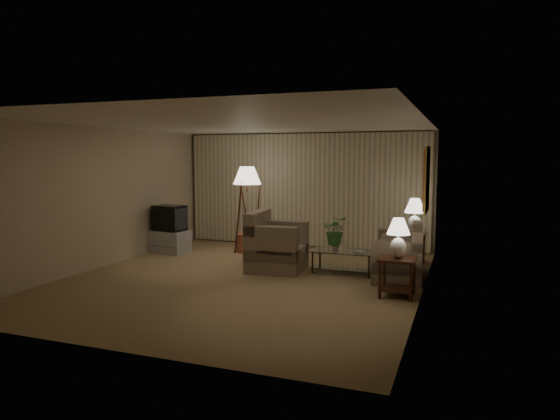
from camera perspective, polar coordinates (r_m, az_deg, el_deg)
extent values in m
plane|color=tan|center=(8.86, -4.04, -7.83)|extent=(7.00, 7.00, 0.00)
cube|color=#C3B496|center=(11.90, 2.88, 2.32)|extent=(6.00, 0.04, 2.70)
cube|color=#C3B496|center=(10.25, -19.58, 1.37)|extent=(0.04, 7.00, 2.70)
cube|color=#C3B496|center=(7.89, 16.15, 0.19)|extent=(0.04, 7.00, 2.70)
cube|color=white|center=(8.62, -4.17, 9.87)|extent=(6.00, 7.00, 0.04)
cube|color=beige|center=(11.83, 2.76, 2.29)|extent=(5.85, 0.12, 2.65)
cube|color=gold|center=(8.66, 16.46, 3.34)|extent=(0.03, 0.90, 1.10)
cube|color=maroon|center=(8.66, 16.29, 3.34)|extent=(0.02, 0.80, 1.00)
cube|color=gray|center=(9.24, 13.36, -6.18)|extent=(1.78, 1.08, 0.38)
cube|color=gray|center=(9.45, -0.33, -5.51)|extent=(1.19, 1.14, 0.46)
cube|color=#32170D|center=(7.83, 13.31, -5.48)|extent=(0.55, 0.55, 0.04)
cube|color=#32170D|center=(7.93, 13.23, -8.74)|extent=(0.47, 0.47, 0.02)
cylinder|color=#32170D|center=(7.70, 11.35, -7.91)|extent=(0.05, 0.05, 0.56)
cylinder|color=#32170D|center=(8.14, 11.86, -7.16)|extent=(0.05, 0.05, 0.56)
cylinder|color=#32170D|center=(7.65, 14.74, -8.09)|extent=(0.05, 0.05, 0.56)
cylinder|color=#32170D|center=(8.09, 15.06, -7.33)|extent=(0.05, 0.05, 0.56)
cube|color=#32170D|center=(10.38, 15.08, -2.71)|extent=(0.47, 0.39, 0.04)
cube|color=#32170D|center=(10.45, 15.01, -5.21)|extent=(0.40, 0.33, 0.02)
cylinder|color=#32170D|center=(10.30, 13.94, -4.44)|extent=(0.05, 0.05, 0.56)
cylinder|color=#32170D|center=(10.58, 14.12, -4.16)|extent=(0.05, 0.05, 0.56)
cylinder|color=#32170D|center=(10.27, 15.98, -4.53)|extent=(0.05, 0.05, 0.56)
cylinder|color=#32170D|center=(10.55, 16.10, -4.25)|extent=(0.05, 0.05, 0.56)
ellipsoid|color=white|center=(7.80, 13.34, -4.22)|extent=(0.25, 0.25, 0.31)
cylinder|color=white|center=(7.76, 13.37, -2.84)|extent=(0.03, 0.03, 0.07)
cone|color=white|center=(7.74, 13.40, -1.81)|extent=(0.35, 0.35, 0.25)
ellipsoid|color=white|center=(10.35, 15.11, -1.62)|extent=(0.29, 0.29, 0.36)
cylinder|color=white|center=(10.32, 15.14, -0.41)|extent=(0.03, 0.03, 0.08)
cone|color=white|center=(10.31, 15.17, 0.49)|extent=(0.41, 0.41, 0.29)
cube|color=silver|center=(9.26, 7.27, -4.67)|extent=(1.17, 0.64, 0.02)
cube|color=silver|center=(9.32, 7.24, -6.53)|extent=(1.09, 0.56, 0.01)
cylinder|color=#3F2D19|center=(9.19, 3.74, -6.03)|extent=(0.04, 0.04, 0.40)
cylinder|color=#3F2D19|center=(9.67, 4.59, -5.45)|extent=(0.04, 0.04, 0.40)
cylinder|color=#3F2D19|center=(8.96, 10.13, -6.43)|extent=(0.04, 0.04, 0.40)
cylinder|color=#3F2D19|center=(9.44, 10.67, -5.80)|extent=(0.04, 0.04, 0.40)
cube|color=#ABABAD|center=(11.39, -12.46, -3.56)|extent=(0.98, 0.75, 0.50)
cube|color=black|center=(11.32, -12.52, -0.90)|extent=(0.79, 0.65, 0.56)
cylinder|color=#32170D|center=(11.04, -3.77, 2.81)|extent=(0.04, 0.04, 0.28)
cone|color=white|center=(11.03, -3.78, 3.96)|extent=(0.62, 0.62, 0.39)
cylinder|color=#A25C36|center=(11.32, -3.46, -3.72)|extent=(0.61, 0.61, 0.41)
imported|color=silver|center=(9.28, 6.37, -4.13)|extent=(0.15, 0.15, 0.15)
imported|color=#3C7C37|center=(9.23, 6.39, -2.04)|extent=(0.54, 0.49, 0.53)
imported|color=olive|center=(9.11, 8.66, -4.77)|extent=(0.25, 0.27, 0.02)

